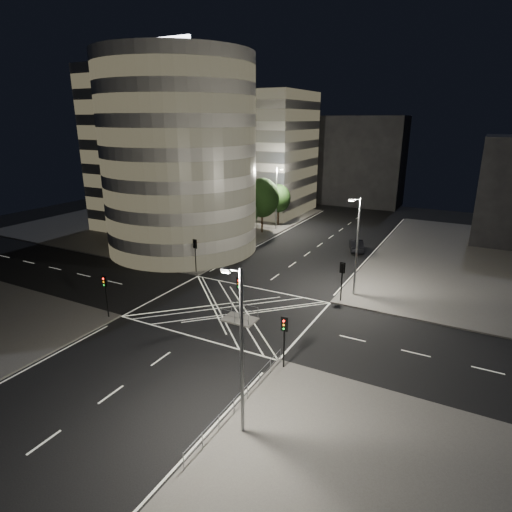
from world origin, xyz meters
The scene contains 24 objects.
ground centered at (0.00, 0.00, 0.00)m, with size 120.00×120.00×0.00m, color black.
sidewalk_far_left centered at (-29.00, 27.00, 0.07)m, with size 42.00×42.00×0.15m, color #4E4C49.
central_island centered at (2.00, -1.50, 0.07)m, with size 3.00×2.00×0.15m, color slate.
office_tower_curved centered at (-20.74, 18.74, 12.65)m, with size 30.00×29.00×27.20m.
office_block_rear centered at (-22.00, 42.00, 11.15)m, with size 24.00×16.00×22.00m, color gray.
building_far_end centered at (-4.00, 58.00, 9.00)m, with size 18.00×8.00×18.00m, color black.
tree_a centered at (-10.50, 9.00, 4.27)m, with size 4.60×4.60×6.78m.
tree_b centered at (-10.50, 15.00, 4.50)m, with size 4.81×4.81×7.12m.
tree_c centered at (-10.50, 21.00, 4.21)m, with size 4.28×4.28×6.53m.
tree_d centered at (-10.50, 27.00, 5.67)m, with size 5.34×5.34×8.59m.
tree_e centered at (-10.50, 33.00, 4.64)m, with size 4.10×4.10×6.86m.
traffic_signal_fl centered at (-8.80, 6.80, 2.91)m, with size 0.55×0.22×4.00m.
traffic_signal_nl centered at (-8.80, -6.80, 2.91)m, with size 0.55×0.22×4.00m.
traffic_signal_fr centered at (8.80, 6.80, 2.91)m, with size 0.55×0.22×4.00m.
traffic_signal_nr centered at (8.80, -6.80, 2.91)m, with size 0.55×0.22×4.00m.
traffic_signal_island centered at (2.00, -1.50, 2.91)m, with size 0.55×0.22×4.00m.
street_lamp_left_near centered at (-9.44, 12.00, 5.54)m, with size 1.25×0.25×10.00m.
street_lamp_left_far centered at (-9.44, 30.00, 5.54)m, with size 1.25×0.25×10.00m.
street_lamp_right_far centered at (9.44, 9.00, 5.54)m, with size 1.25×0.25×10.00m.
street_lamp_right_near centered at (9.44, -14.00, 5.54)m, with size 1.25×0.25×10.00m.
railing_near_right centered at (8.30, -12.15, 0.70)m, with size 0.06×11.70×1.10m, color slate.
railing_island_south centered at (2.00, -2.40, 0.70)m, with size 2.80×0.06×1.10m, color slate.
railing_island_north centered at (2.00, -0.60, 0.70)m, with size 2.80×0.06×1.10m, color slate.
sedan centered at (5.36, 24.73, 0.78)m, with size 1.66×4.75×1.56m, color black.
Camera 1 is at (19.88, -31.75, 17.43)m, focal length 30.00 mm.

